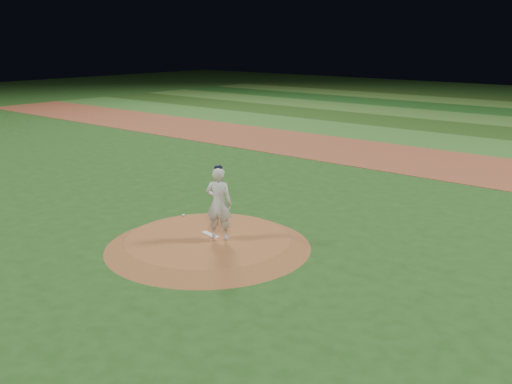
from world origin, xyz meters
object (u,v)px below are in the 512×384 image
at_px(pitchers_mound, 208,242).
at_px(rosin_bag, 183,215).
at_px(pitching_rubber, 210,235).
at_px(pitcher_on_mound, 219,203).

relative_size(pitchers_mound, rosin_bag, 53.79).
relative_size(pitchers_mound, pitching_rubber, 8.67).
distance_m(pitchers_mound, pitching_rubber, 0.24).
bearing_deg(pitching_rubber, pitchers_mound, -49.36).
height_order(pitchers_mound, pitcher_on_mound, pitcher_on_mound).
relative_size(pitchers_mound, pitcher_on_mound, 2.73).
bearing_deg(pitchers_mound, rosin_bag, 154.91).
height_order(pitchers_mound, rosin_bag, rosin_bag).
distance_m(pitchers_mound, rosin_bag, 2.13).
bearing_deg(pitcher_on_mound, pitching_rubber, 173.66).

